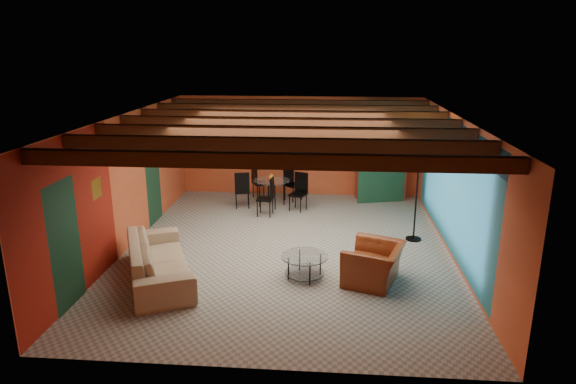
# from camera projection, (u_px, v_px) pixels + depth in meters

# --- Properties ---
(room) EXTENTS (6.52, 8.01, 2.71)m
(room) POSITION_uv_depth(u_px,v_px,m) (288.00, 133.00, 9.73)
(room) COLOR gray
(room) RESTS_ON ground
(sofa) EXTENTS (1.88, 2.66, 0.72)m
(sofa) POSITION_uv_depth(u_px,v_px,m) (159.00, 260.00, 8.85)
(sofa) COLOR #9D8465
(sofa) RESTS_ON ground
(armchair) EXTENTS (1.22, 1.30, 0.68)m
(armchair) POSITION_uv_depth(u_px,v_px,m) (374.00, 264.00, 8.74)
(armchair) COLOR maroon
(armchair) RESTS_ON ground
(coffee_table) EXTENTS (1.11, 1.11, 0.43)m
(coffee_table) POSITION_uv_depth(u_px,v_px,m) (305.00, 266.00, 8.94)
(coffee_table) COLOR silver
(coffee_table) RESTS_ON ground
(dining_table) EXTENTS (2.44, 2.44, 0.96)m
(dining_table) POSITION_uv_depth(u_px,v_px,m) (272.00, 188.00, 12.90)
(dining_table) COLOR white
(dining_table) RESTS_ON ground
(armoire) EXTENTS (1.34, 0.88, 2.16)m
(armoire) POSITION_uv_depth(u_px,v_px,m) (381.00, 160.00, 13.35)
(armoire) COLOR maroon
(armoire) RESTS_ON ground
(floor_lamp) EXTENTS (0.44, 0.44, 2.00)m
(floor_lamp) POSITION_uv_depth(u_px,v_px,m) (417.00, 195.00, 10.49)
(floor_lamp) COLOR black
(floor_lamp) RESTS_ON ground
(ceiling_fan) EXTENTS (1.50, 1.50, 0.44)m
(ceiling_fan) POSITION_uv_depth(u_px,v_px,m) (287.00, 134.00, 9.62)
(ceiling_fan) COLOR #472614
(ceiling_fan) RESTS_ON ceiling
(painting) EXTENTS (1.05, 0.03, 0.65)m
(painting) POSITION_uv_depth(u_px,v_px,m) (266.00, 135.00, 13.68)
(painting) COLOR black
(painting) RESTS_ON wall_back
(potted_plant) EXTENTS (0.47, 0.43, 0.46)m
(potted_plant) POSITION_uv_depth(u_px,v_px,m) (384.00, 110.00, 12.98)
(potted_plant) COLOR #26661E
(potted_plant) RESTS_ON armoire
(vase) EXTENTS (0.17, 0.17, 0.18)m
(vase) POSITION_uv_depth(u_px,v_px,m) (272.00, 167.00, 12.74)
(vase) COLOR orange
(vase) RESTS_ON dining_table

